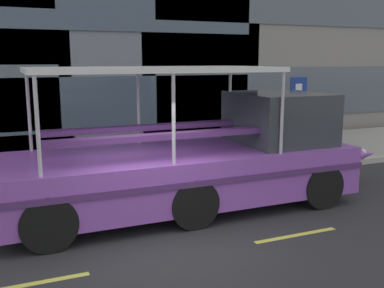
# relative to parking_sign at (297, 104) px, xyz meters

# --- Properties ---
(ground_plane) EXTENTS (120.00, 120.00, 0.00)m
(ground_plane) POSITION_rel_parking_sign_xyz_m (-5.93, -3.97, -1.93)
(ground_plane) COLOR #2B2B2D
(sidewalk) EXTENTS (32.00, 4.80, 0.18)m
(sidewalk) POSITION_rel_parking_sign_xyz_m (-5.93, 1.63, -1.84)
(sidewalk) COLOR #99968E
(sidewalk) RESTS_ON ground_plane
(curb_edge) EXTENTS (32.00, 0.18, 0.18)m
(curb_edge) POSITION_rel_parking_sign_xyz_m (-5.93, -0.86, -1.84)
(curb_edge) COLOR #B2ADA3
(curb_edge) RESTS_ON ground_plane
(lane_centreline) EXTENTS (25.80, 0.12, 0.01)m
(lane_centreline) POSITION_rel_parking_sign_xyz_m (-5.93, -4.91, -1.93)
(lane_centreline) COLOR #DBD64C
(lane_centreline) RESTS_ON ground_plane
(curb_guardrail) EXTENTS (10.76, 0.09, 0.81)m
(curb_guardrail) POSITION_rel_parking_sign_xyz_m (-5.08, -0.52, -1.20)
(curb_guardrail) COLOR #9EA0A8
(curb_guardrail) RESTS_ON sidewalk
(parking_sign) EXTENTS (0.60, 0.12, 2.58)m
(parking_sign) POSITION_rel_parking_sign_xyz_m (0.00, 0.00, 0.00)
(parking_sign) COLOR #4C4F54
(parking_sign) RESTS_ON sidewalk
(duck_tour_boat) EXTENTS (9.74, 2.70, 3.14)m
(duck_tour_boat) POSITION_rel_parking_sign_xyz_m (-4.40, -2.60, -0.87)
(duck_tour_boat) COLOR purple
(duck_tour_boat) RESTS_ON ground_plane
(pedestrian_near_bow) EXTENTS (0.34, 0.43, 1.74)m
(pedestrian_near_bow) POSITION_rel_parking_sign_xyz_m (-1.49, 0.60, -0.70)
(pedestrian_near_bow) COLOR #1E2338
(pedestrian_near_bow) RESTS_ON sidewalk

